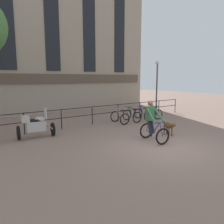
% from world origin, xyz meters
% --- Properties ---
extents(ground_plane, '(60.00, 60.00, 0.00)m').
position_xyz_m(ground_plane, '(0.00, 0.00, 0.00)').
color(ground_plane, '#8E7060').
extents(canal_railing, '(15.05, 0.05, 1.05)m').
position_xyz_m(canal_railing, '(-0.00, 5.20, 0.71)').
color(canal_railing, black).
rests_on(canal_railing, ground_plane).
extents(building_facade, '(18.00, 0.72, 11.79)m').
position_xyz_m(building_facade, '(-0.00, 10.99, 5.87)').
color(building_facade, gray).
rests_on(building_facade, ground_plane).
extents(cyclist_with_bike, '(0.86, 1.27, 1.70)m').
position_xyz_m(cyclist_with_bike, '(0.36, 0.90, 0.76)').
color(cyclist_with_bike, black).
rests_on(cyclist_with_bike, ground_plane).
extents(dog, '(0.37, 0.92, 0.64)m').
position_xyz_m(dog, '(1.58, 1.00, 0.46)').
color(dog, brown).
rests_on(dog, ground_plane).
extents(parked_motorcycle, '(1.66, 0.83, 1.35)m').
position_xyz_m(parked_motorcycle, '(-3.50, 4.27, 0.56)').
color(parked_motorcycle, black).
rests_on(parked_motorcycle, ground_plane).
extents(parked_bicycle_near_lamp, '(0.77, 1.17, 0.86)m').
position_xyz_m(parked_bicycle_near_lamp, '(1.50, 4.54, 0.36)').
color(parked_bicycle_near_lamp, black).
rests_on(parked_bicycle_near_lamp, ground_plane).
extents(parked_bicycle_mid_left, '(0.75, 1.16, 0.86)m').
position_xyz_m(parked_bicycle_mid_left, '(2.45, 4.54, 0.36)').
color(parked_bicycle_mid_left, black).
rests_on(parked_bicycle_mid_left, ground_plane).
extents(parked_bicycle_mid_right, '(0.81, 1.19, 0.86)m').
position_xyz_m(parked_bicycle_mid_right, '(3.41, 4.54, 0.36)').
color(parked_bicycle_mid_right, black).
rests_on(parked_bicycle_mid_right, ground_plane).
extents(parked_bicycle_far_end, '(0.83, 1.20, 0.86)m').
position_xyz_m(parked_bicycle_far_end, '(4.36, 4.54, 0.36)').
color(parked_bicycle_far_end, black).
rests_on(parked_bicycle_far_end, ground_plane).
extents(street_lamp, '(0.28, 0.28, 3.85)m').
position_xyz_m(street_lamp, '(5.52, 5.36, 2.18)').
color(street_lamp, '#424247').
rests_on(street_lamp, ground_plane).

